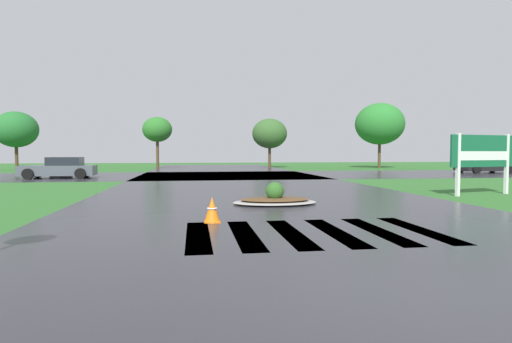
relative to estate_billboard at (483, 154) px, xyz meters
name	(u,v)px	position (x,y,z in m)	size (l,w,h in m)	color
ground_plane	(428,316)	(-8.32, -10.44, -1.58)	(120.00, 120.00, 0.10)	#2D6628
asphalt_roadway	(264,200)	(-8.32, -0.44, -1.53)	(11.98, 80.00, 0.01)	#2B2B30
asphalt_cross_road	(228,175)	(-8.32, 14.81, -1.53)	(90.00, 10.79, 0.01)	#2B2B30
crosswalk_stripes	(312,232)	(-8.32, -6.26, -1.53)	(4.95, 3.09, 0.01)	white
estate_billboard	(483,154)	(0.00, 0.00, 0.00)	(3.09, 0.80, 2.28)	white
median_island	(275,199)	(-8.18, -1.61, -1.39)	(2.58, 1.62, 0.68)	#9E9B93
car_dark_suv	(484,165)	(11.41, 15.28, -0.94)	(4.06, 2.17, 1.28)	black
car_white_sedan	(60,168)	(-18.71, 12.98, -0.94)	(4.32, 2.17, 1.29)	#4C545B
drainage_pipe_stack	(61,170)	(-19.22, 14.89, -1.12)	(1.52, 1.13, 0.84)	#9E9B93
traffic_cone	(212,210)	(-10.23, -4.72, -1.26)	(0.37, 0.37, 0.58)	orange
background_treeline	(261,128)	(-4.17, 25.99, 2.41)	(37.83, 6.17, 6.41)	#4C3823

